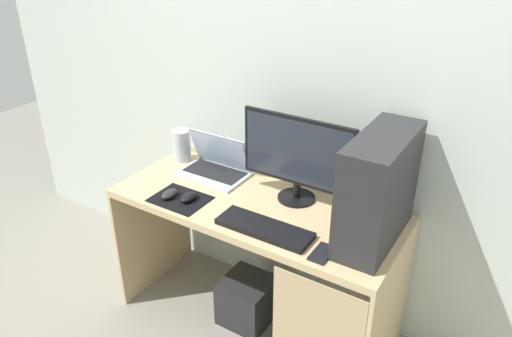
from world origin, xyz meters
name	(u,v)px	position (x,y,z in m)	size (l,w,h in m)	color
ground_plane	(256,319)	(0.00, 0.00, 0.00)	(8.00, 8.00, 0.00)	gray
wall_back	(294,64)	(0.00, 0.33, 1.30)	(4.00, 0.05, 2.60)	beige
desk	(258,232)	(0.02, -0.01, 0.57)	(1.37, 0.57, 0.72)	tan
pc_tower	(378,189)	(0.55, 0.03, 0.95)	(0.19, 0.48, 0.46)	#232326
monitor	(297,157)	(0.14, 0.13, 0.94)	(0.55, 0.18, 0.41)	black
laptop	(216,166)	(-0.33, 0.14, 0.76)	(0.35, 0.23, 0.21)	#B7BCC6
speaker	(181,145)	(-0.58, 0.17, 0.81)	(0.10, 0.10, 0.17)	#B7BCC6
keyboard	(264,228)	(0.15, -0.17, 0.73)	(0.42, 0.14, 0.02)	black
mousepad	(180,199)	(-0.32, -0.16, 0.72)	(0.26, 0.20, 0.01)	black
mouse_left	(189,197)	(-0.27, -0.15, 0.74)	(0.06, 0.10, 0.03)	black
mouse_right	(170,194)	(-0.37, -0.18, 0.74)	(0.06, 0.10, 0.03)	#232326
cell_phone	(322,253)	(0.43, -0.19, 0.73)	(0.07, 0.13, 0.01)	black
subwoofer	(247,300)	(-0.04, -0.02, 0.12)	(0.25, 0.25, 0.25)	#232326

